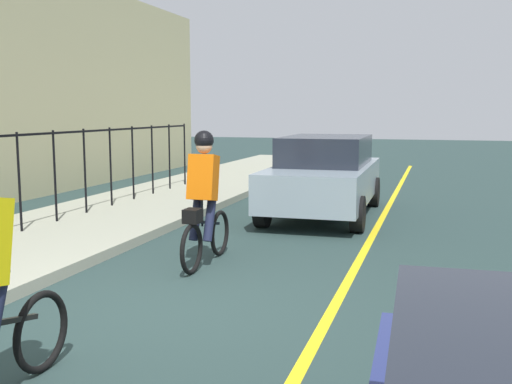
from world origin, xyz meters
The scene contains 4 objects.
ground_plane centered at (0.00, 0.00, 0.00)m, with size 80.00×80.00×0.00m, color #253937.
lane_line_centre centered at (0.00, -1.60, 0.00)m, with size 36.00×0.12×0.01m, color yellow.
cyclist_lead centered at (1.77, 0.37, 0.91)m, with size 1.71×0.36×1.83m.
parked_sedan_rear centered at (6.17, -0.45, 0.82)m, with size 4.42×1.97×1.58m.
Camera 1 is at (-5.63, -2.61, 2.08)m, focal length 42.20 mm.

